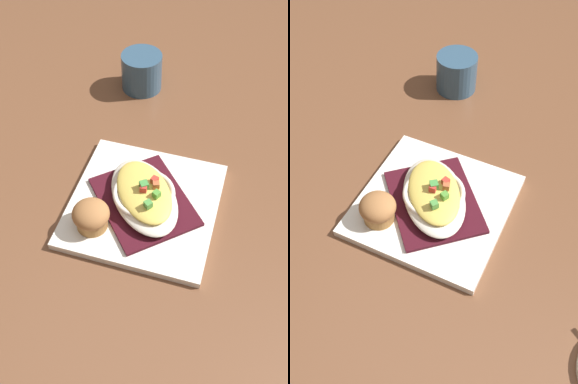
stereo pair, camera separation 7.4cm
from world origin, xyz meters
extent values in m
plane|color=brown|center=(0.00, 0.00, 0.00)|extent=(2.60, 2.60, 0.00)
cube|color=white|center=(0.00, 0.00, 0.01)|extent=(0.29, 0.29, 0.01)
cube|color=#40101B|center=(0.00, 0.00, 0.02)|extent=(0.23, 0.22, 0.01)
ellipsoid|color=silver|center=(0.00, 0.00, 0.03)|extent=(0.21, 0.18, 0.02)
torus|color=silver|center=(0.00, 0.00, 0.04)|extent=(0.15, 0.15, 0.01)
ellipsoid|color=#E1C655|center=(0.00, 0.00, 0.05)|extent=(0.17, 0.14, 0.02)
cube|color=#BA4E30|center=(0.00, 0.00, 0.06)|extent=(0.01, 0.01, 0.01)
cube|color=#539F3E|center=(0.00, 0.00, 0.06)|extent=(0.02, 0.02, 0.01)
cube|color=red|center=(0.01, -0.02, 0.06)|extent=(0.01, 0.01, 0.01)
cube|color=#539B37|center=(-0.01, -0.02, 0.06)|extent=(0.02, 0.02, 0.01)
cube|color=#CB4034|center=(0.00, 0.00, 0.06)|extent=(0.01, 0.01, 0.01)
cube|color=red|center=(-0.01, 0.00, 0.06)|extent=(0.01, 0.01, 0.01)
cube|color=#449743|center=(0.00, 0.00, 0.06)|extent=(0.02, 0.02, 0.01)
cube|color=#BC5F37|center=(0.01, -0.02, 0.06)|extent=(0.01, 0.01, 0.01)
cube|color=#4E9A43|center=(-0.04, -0.01, 0.06)|extent=(0.02, 0.02, 0.01)
cylinder|color=#A4713A|center=(-0.06, 0.08, 0.03)|extent=(0.05, 0.05, 0.02)
ellipsoid|color=#A46C3D|center=(-0.06, 0.08, 0.05)|extent=(0.06, 0.06, 0.04)
ellipsoid|color=#4C0F23|center=(-0.06, 0.08, 0.06)|extent=(0.02, 0.02, 0.01)
cylinder|color=#31516C|center=(0.34, 0.05, 0.04)|extent=(0.09, 0.09, 0.08)
torus|color=#31516C|center=(0.39, 0.04, 0.04)|extent=(0.05, 0.02, 0.05)
cylinder|color=#4C2D14|center=(0.34, 0.05, 0.02)|extent=(0.08, 0.08, 0.04)
camera|label=1|loc=(-0.46, -0.07, 0.62)|focal=40.46mm
camera|label=2|loc=(-0.44, -0.14, 0.62)|focal=40.46mm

